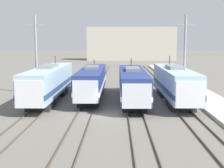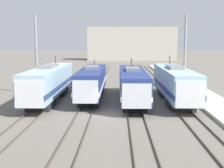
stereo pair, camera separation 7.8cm
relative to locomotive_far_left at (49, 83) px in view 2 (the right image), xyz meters
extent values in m
plane|color=#666059|center=(7.33, -6.79, -2.20)|extent=(400.00, 400.00, 0.00)
cube|color=#4C4238|center=(-0.72, -6.79, -2.13)|extent=(0.07, 120.00, 0.15)
cube|color=#4C4238|center=(0.72, -6.79, -2.13)|extent=(0.07, 120.00, 0.15)
cube|color=#4C4238|center=(4.17, -6.79, -2.13)|extent=(0.07, 120.00, 0.15)
cube|color=#4C4238|center=(5.60, -6.79, -2.13)|extent=(0.07, 120.00, 0.15)
cube|color=#4C4238|center=(9.05, -6.79, -2.13)|extent=(0.07, 120.00, 0.15)
cube|color=#4C4238|center=(10.49, -6.79, -2.13)|extent=(0.07, 120.00, 0.15)
cube|color=#4C4238|center=(13.94, -6.79, -2.13)|extent=(0.07, 120.00, 0.15)
cube|color=#4C4238|center=(15.38, -6.79, -2.13)|extent=(0.07, 120.00, 0.15)
cube|color=#232326|center=(0.00, -3.80, -1.73)|extent=(2.42, 3.75, 0.95)
cube|color=#232326|center=(0.00, 4.72, -1.73)|extent=(2.42, 3.75, 0.95)
cube|color=#9EBCCC|center=(0.00, 0.46, 0.24)|extent=(2.85, 17.04, 2.98)
cube|color=navy|center=(0.00, 0.46, -0.36)|extent=(2.89, 17.08, 0.54)
cube|color=silver|center=(0.00, -7.27, 0.01)|extent=(2.62, 1.79, 2.54)
cube|color=black|center=(0.00, -8.08, 0.57)|extent=(2.23, 0.08, 0.71)
cube|color=gray|center=(0.00, 0.46, 1.91)|extent=(1.57, 4.26, 0.35)
cylinder|color=#38383D|center=(0.00, 4.21, 2.33)|extent=(0.12, 0.12, 1.21)
cube|color=black|center=(4.89, -1.69, -1.73)|extent=(2.33, 3.61, 0.95)
cube|color=black|center=(4.89, 6.52, -1.73)|extent=(2.33, 3.61, 0.95)
cube|color=navy|center=(4.89, 2.41, 0.10)|extent=(2.74, 16.43, 2.70)
cube|color=silver|center=(4.89, 2.41, -0.44)|extent=(2.78, 16.47, 0.49)
cube|color=silver|center=(4.89, -4.69, -0.11)|extent=(2.52, 2.42, 2.29)
cube|color=black|center=(4.89, -5.82, 0.40)|extent=(2.14, 0.08, 0.64)
cube|color=slate|center=(4.89, 2.41, 1.62)|extent=(1.51, 4.11, 0.35)
cylinder|color=#38383D|center=(4.89, 6.03, 1.91)|extent=(0.12, 0.12, 0.93)
cube|color=black|center=(9.77, -3.94, -1.73)|extent=(2.48, 3.62, 0.95)
cube|color=black|center=(9.77, 4.29, -1.73)|extent=(2.48, 3.62, 0.95)
cube|color=navy|center=(9.77, 0.17, 0.10)|extent=(2.91, 16.47, 2.70)
cube|color=silver|center=(9.77, 0.17, -0.44)|extent=(2.95, 16.51, 0.49)
cube|color=silver|center=(9.77, -7.25, -0.11)|extent=(2.68, 1.82, 2.29)
cube|color=black|center=(9.77, -8.08, 0.40)|extent=(2.28, 0.08, 0.64)
cube|color=slate|center=(9.77, 0.17, 1.62)|extent=(1.60, 4.12, 0.35)
cylinder|color=#38383D|center=(9.77, 3.79, 2.06)|extent=(0.12, 0.12, 1.23)
cube|color=#232326|center=(14.66, -3.75, -1.73)|extent=(2.48, 3.59, 0.95)
cube|color=#232326|center=(14.66, 4.41, -1.73)|extent=(2.48, 3.59, 0.95)
cube|color=#9EBCCC|center=(14.66, 0.33, 0.21)|extent=(2.92, 16.32, 2.92)
cube|color=navy|center=(14.66, 0.33, -0.38)|extent=(2.96, 16.36, 0.53)
cube|color=silver|center=(14.66, -6.76, -0.01)|extent=(2.68, 2.34, 2.48)
cube|color=black|center=(14.66, -7.85, 0.53)|extent=(2.28, 0.08, 0.70)
cube|color=gray|center=(14.66, 0.33, 1.84)|extent=(1.60, 4.08, 0.35)
cylinder|color=#38383D|center=(14.66, 3.92, 2.32)|extent=(0.12, 0.12, 1.31)
cylinder|color=gray|center=(-2.69, 5.15, 3.00)|extent=(0.30, 0.30, 10.40)
cube|color=gray|center=(-2.69, 5.15, 6.95)|extent=(2.28, 0.16, 0.16)
cylinder|color=gray|center=(16.81, 5.15, 3.00)|extent=(0.30, 0.30, 10.40)
cube|color=gray|center=(16.81, 5.15, 6.95)|extent=(2.28, 0.16, 0.16)
cube|color=#B2AD9E|center=(13.13, 81.42, 3.85)|extent=(32.47, 8.23, 12.11)
camera|label=1|loc=(8.02, -35.82, 4.82)|focal=50.00mm
camera|label=2|loc=(8.10, -35.82, 4.82)|focal=50.00mm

